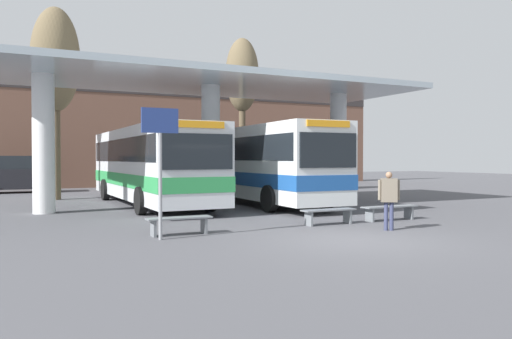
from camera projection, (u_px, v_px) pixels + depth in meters
ground_plane at (350, 240)px, 12.08m from camera, size 100.00×100.00×0.00m
townhouse_backdrop at (130, 116)px, 34.81m from camera, size 40.00×0.58×8.49m
station_canopy at (211, 97)px, 20.57m from camera, size 17.75×6.81×5.23m
transit_bus_left_bay at (150, 163)px, 21.22m from camera, size 2.97×11.99×3.20m
transit_bus_center_bay at (261, 162)px, 21.63m from camera, size 2.83×10.75×3.29m
waiting_bench_near_pillar at (390, 209)px, 15.84m from camera, size 1.98×0.44×0.46m
waiting_bench_mid_platform at (329, 213)px, 14.83m from camera, size 1.72×0.44×0.46m
waiting_bench_far_platform at (179, 222)px, 12.83m from camera, size 1.69×0.44×0.46m
info_sign_platform at (160, 146)px, 12.02m from camera, size 0.90×0.09×3.19m
pedestrian_waiting at (389, 195)px, 13.63m from camera, size 0.56×0.41×1.61m
poplar_tree_behind_left at (55, 62)px, 23.68m from camera, size 2.26×2.26×9.17m
poplar_tree_behind_right at (242, 78)px, 28.17m from camera, size 1.89×1.89×8.78m
parked_car_street at (17, 175)px, 28.66m from camera, size 4.19×2.06×2.13m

